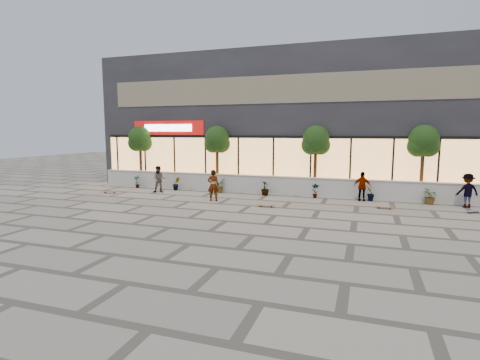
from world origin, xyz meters
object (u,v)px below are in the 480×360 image
(skater_right_near, at_px, (362,187))
(skater_right_far, at_px, (467,191))
(tree_midwest, at_px, (217,141))
(skater_center, at_px, (213,185))
(tree_mideast, at_px, (316,142))
(skateboard_right_far, at_px, (473,211))
(skateboard_left, at_px, (110,192))
(tree_west, at_px, (140,140))
(skater_left, at_px, (159,179))
(skateboard_right_near, at_px, (384,207))
(skateboard_center, at_px, (266,205))
(tree_east, at_px, (424,143))

(skater_right_near, height_order, skater_right_far, skater_right_far)
(tree_midwest, bearing_deg, skater_center, -70.84)
(tree_midwest, height_order, skater_right_far, tree_midwest)
(tree_mideast, relative_size, skateboard_right_far, 5.74)
(skateboard_right_far, bearing_deg, tree_mideast, 119.72)
(skater_right_far, bearing_deg, skateboard_left, -11.49)
(tree_west, distance_m, skater_left, 4.24)
(skater_right_far, xyz_separation_m, skateboard_left, (-18.64, -1.97, -0.72))
(tree_midwest, distance_m, skater_right_far, 13.56)
(skater_center, distance_m, skater_left, 4.30)
(skateboard_left, distance_m, skateboard_right_near, 14.98)
(skater_center, bearing_deg, skateboard_right_near, 169.38)
(tree_mideast, bearing_deg, skateboard_left, -162.86)
(tree_midwest, height_order, skater_left, tree_midwest)
(tree_west, distance_m, skateboard_right_near, 15.71)
(tree_midwest, distance_m, skater_left, 4.22)
(tree_mideast, height_order, skateboard_center, tree_mideast)
(tree_midwest, bearing_deg, tree_east, 0.00)
(tree_east, bearing_deg, tree_midwest, 180.00)
(tree_east, distance_m, skater_left, 14.59)
(tree_east, distance_m, skateboard_right_far, 4.40)
(skater_center, height_order, skateboard_right_near, skater_center)
(tree_midwest, xyz_separation_m, skater_right_far, (13.30, -1.52, -2.18))
(skater_center, bearing_deg, skateboard_right_far, 169.43)
(tree_west, relative_size, tree_midwest, 1.00)
(skater_center, height_order, skater_left, skater_center)
(tree_midwest, height_order, skateboard_center, tree_midwest)
(tree_west, height_order, skateboard_right_near, tree_west)
(skateboard_right_far, bearing_deg, skateboard_left, 142.70)
(tree_midwest, xyz_separation_m, skater_center, (1.31, -3.78, -2.17))
(skater_center, bearing_deg, skater_right_near, -177.36)
(skater_right_near, xyz_separation_m, skater_right_far, (4.70, -0.12, 0.04))
(skater_right_near, bearing_deg, skater_right_far, -171.87)
(tree_midwest, bearing_deg, tree_mideast, 0.00)
(skater_center, bearing_deg, skateboard_left, -17.85)
(tree_east, distance_m, skateboard_center, 8.93)
(tree_mideast, relative_size, skateboard_right_near, 4.98)
(skater_center, distance_m, skateboard_right_far, 12.05)
(skateboard_center, bearing_deg, tree_east, 26.44)
(tree_mideast, xyz_separation_m, skateboard_right_far, (7.30, -2.76, -2.91))
(skateboard_center, distance_m, skateboard_right_near, 5.49)
(tree_west, xyz_separation_m, skater_right_near, (14.10, -1.40, -2.22))
(tree_west, bearing_deg, skateboard_right_far, -8.35)
(tree_east, bearing_deg, skateboard_left, -168.27)
(tree_midwest, relative_size, tree_mideast, 1.00)
(skater_right_near, xyz_separation_m, skateboard_right_far, (4.70, -1.36, -0.69))
(tree_mideast, relative_size, skater_center, 2.41)
(skater_right_far, bearing_deg, tree_midwest, -24.07)
(skater_right_near, bearing_deg, tree_mideast, -18.62)
(skater_left, distance_m, skateboard_left, 2.94)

